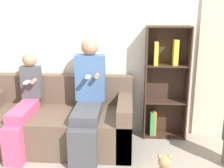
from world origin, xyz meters
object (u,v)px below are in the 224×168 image
object	(u,v)px
child_seated	(24,103)
bookshelf	(165,83)
couch	(57,124)
adult_seated	(88,95)

from	to	relation	value
child_seated	bookshelf	size ratio (longest dim) A/B	0.78
couch	adult_seated	size ratio (longest dim) A/B	1.40
adult_seated	child_seated	distance (m)	0.78
adult_seated	child_seated	bearing A→B (deg)	-176.31
couch	child_seated	size ratio (longest dim) A/B	1.63
bookshelf	adult_seated	bearing A→B (deg)	-156.48
child_seated	couch	bearing A→B (deg)	16.63
couch	bookshelf	xyz separation A→B (m)	(1.36, 0.35, 0.45)
couch	bookshelf	world-z (taller)	bookshelf
adult_seated	child_seated	world-z (taller)	adult_seated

